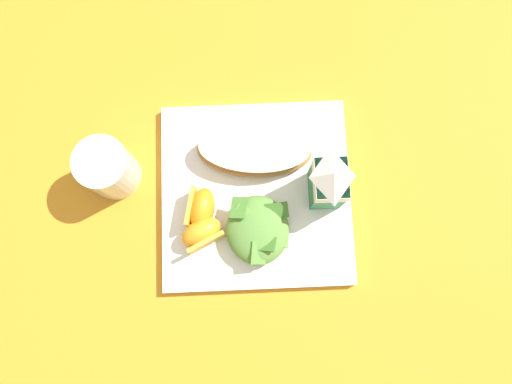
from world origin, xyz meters
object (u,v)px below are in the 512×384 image
object	(u,v)px
white_plate	(256,194)
milk_carton	(329,182)
drinking_clear_cup	(108,169)
orange_wedge_front	(201,208)
green_salad_pile	(258,230)
orange_wedge_middle	(202,234)
cheesy_pizza_bread	(255,150)

from	to	relation	value
white_plate	milk_carton	distance (m)	0.12
milk_carton	drinking_clear_cup	xyz separation A→B (m)	(-0.04, -0.31, -0.03)
milk_carton	orange_wedge_front	world-z (taller)	milk_carton
white_plate	drinking_clear_cup	bearing A→B (deg)	-100.61
milk_carton	drinking_clear_cup	world-z (taller)	milk_carton
green_salad_pile	milk_carton	distance (m)	0.12
orange_wedge_front	milk_carton	bearing A→B (deg)	97.43
milk_carton	orange_wedge_middle	distance (m)	0.19
milk_carton	drinking_clear_cup	distance (m)	0.32
cheesy_pizza_bread	green_salad_pile	bearing A→B (deg)	0.12
green_salad_pile	orange_wedge_front	distance (m)	0.09
orange_wedge_middle	drinking_clear_cup	distance (m)	0.17
cheesy_pizza_bread	orange_wedge_middle	distance (m)	0.14
milk_carton	drinking_clear_cup	size ratio (longest dim) A/B	1.24
orange_wedge_front	orange_wedge_middle	world-z (taller)	same
cheesy_pizza_bread	green_salad_pile	world-z (taller)	green_salad_pile
white_plate	orange_wedge_middle	world-z (taller)	orange_wedge_middle
cheesy_pizza_bread	milk_carton	size ratio (longest dim) A/B	1.60
white_plate	drinking_clear_cup	size ratio (longest dim) A/B	3.15
cheesy_pizza_bread	green_salad_pile	size ratio (longest dim) A/B	1.76
cheesy_pizza_bread	orange_wedge_front	size ratio (longest dim) A/B	2.66
cheesy_pizza_bread	milk_carton	distance (m)	0.12
white_plate	milk_carton	xyz separation A→B (m)	(-0.00, 0.10, 0.07)
milk_carton	orange_wedge_middle	xyz separation A→B (m)	(0.06, -0.18, -0.04)
white_plate	drinking_clear_cup	distance (m)	0.22
orange_wedge_middle	drinking_clear_cup	bearing A→B (deg)	-126.67
cheesy_pizza_bread	orange_wedge_front	distance (m)	0.12
green_salad_pile	drinking_clear_cup	world-z (taller)	drinking_clear_cup
white_plate	green_salad_pile	distance (m)	0.06
drinking_clear_cup	orange_wedge_front	bearing A→B (deg)	64.73
orange_wedge_middle	drinking_clear_cup	xyz separation A→B (m)	(-0.10, -0.13, 0.01)
orange_wedge_middle	white_plate	bearing A→B (deg)	126.43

